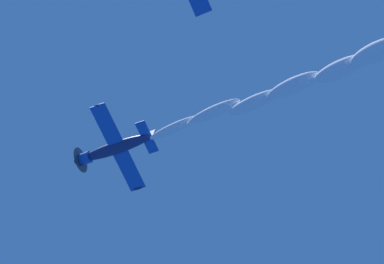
# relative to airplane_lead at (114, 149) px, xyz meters

# --- Properties ---
(airplane_lead) EXTENTS (8.71, 9.41, 3.21)m
(airplane_lead) POSITION_rel_airplane_lead_xyz_m (0.00, 0.00, 0.00)
(airplane_lead) COLOR navy
(smoke_trail_lead) EXTENTS (31.43, 17.89, 5.76)m
(smoke_trail_lead) POSITION_rel_airplane_lead_xyz_m (22.59, 12.53, -3.13)
(smoke_trail_lead) COLOR white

